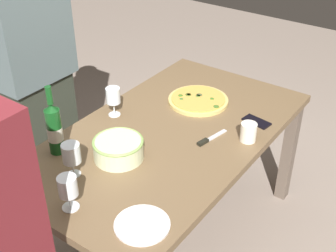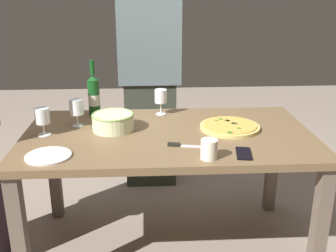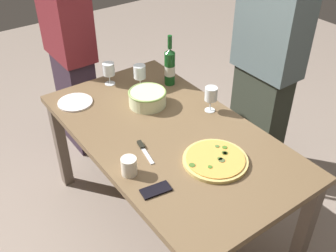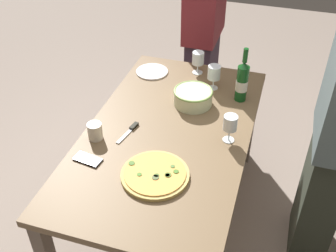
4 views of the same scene
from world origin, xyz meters
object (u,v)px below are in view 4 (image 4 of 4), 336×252
object	(u,v)px
wine_bottle	(242,81)
pizza_knife	(130,130)
wine_glass_near_pizza	(198,59)
cup_amber	(95,131)
person_guest_left	(203,34)
side_plate	(152,72)
serving_bowl	(193,96)
cell_phone	(88,159)
dining_table	(168,144)
pizza	(155,174)
wine_glass_far_left	(230,124)
wine_glass_by_bottle	(214,73)

from	to	relation	value
wine_bottle	pizza_knife	distance (m)	0.74
wine_glass_near_pizza	cup_amber	world-z (taller)	wine_glass_near_pizza
wine_bottle	person_guest_left	distance (m)	0.81
wine_bottle	side_plate	distance (m)	0.66
serving_bowl	person_guest_left	distance (m)	0.85
wine_glass_near_pizza	wine_bottle	bearing A→B (deg)	54.15
wine_glass_near_pizza	cell_phone	bearing A→B (deg)	-17.53
wine_bottle	person_guest_left	xyz separation A→B (m)	(-0.70, -0.40, -0.07)
cup_amber	side_plate	world-z (taller)	cup_amber
wine_bottle	side_plate	bearing A→B (deg)	-103.52
dining_table	cell_phone	xyz separation A→B (m)	(0.35, -0.32, 0.10)
cup_amber	pizza	bearing A→B (deg)	65.62
cup_amber	wine_glass_near_pizza	bearing A→B (deg)	156.94
wine_glass_far_left	pizza_knife	distance (m)	0.56
dining_table	wine_bottle	size ratio (longest dim) A/B	4.59
dining_table	wine_glass_by_bottle	world-z (taller)	wine_glass_by_bottle
wine_glass_far_left	pizza_knife	world-z (taller)	wine_glass_far_left
wine_glass_far_left	wine_glass_near_pizza	bearing A→B (deg)	-152.76
pizza	serving_bowl	bearing A→B (deg)	178.34
pizza_knife	person_guest_left	distance (m)	1.21
pizza_knife	wine_bottle	bearing A→B (deg)	132.90
dining_table	side_plate	xyz separation A→B (m)	(-0.59, -0.30, 0.10)
wine_bottle	wine_glass_near_pizza	xyz separation A→B (m)	(-0.24, -0.33, -0.02)
wine_glass_far_left	wine_bottle	bearing A→B (deg)	-179.26
pizza	serving_bowl	world-z (taller)	serving_bowl
cup_amber	serving_bowl	bearing A→B (deg)	138.45
side_plate	pizza_knife	distance (m)	0.66
wine_bottle	wine_glass_near_pizza	bearing A→B (deg)	-125.85
pizza	cup_amber	size ratio (longest dim) A/B	3.56
dining_table	wine_glass_near_pizza	bearing A→B (deg)	179.90
pizza_knife	person_guest_left	bearing A→B (deg)	173.70
pizza_knife	person_guest_left	xyz separation A→B (m)	(-1.20, 0.13, 0.06)
wine_glass_far_left	person_guest_left	distance (m)	1.19
wine_glass_far_left	cell_phone	xyz separation A→B (m)	(0.37, -0.66, -0.10)
pizza	cell_phone	size ratio (longest dim) A/B	2.36
dining_table	serving_bowl	distance (m)	0.35
person_guest_left	pizza_knife	bearing A→B (deg)	-9.86
wine_bottle	side_plate	size ratio (longest dim) A/B	1.59
serving_bowl	wine_glass_far_left	bearing A→B (deg)	44.29
serving_bowl	pizza_knife	xyz separation A→B (m)	(0.36, -0.27, -0.05)
cell_phone	wine_glass_far_left	bearing A→B (deg)	-51.53
wine_glass_far_left	cell_phone	bearing A→B (deg)	-60.42
wine_glass_far_left	side_plate	distance (m)	0.86
cell_phone	person_guest_left	world-z (taller)	person_guest_left
side_plate	person_guest_left	xyz separation A→B (m)	(-0.55, 0.23, 0.06)
cell_phone	person_guest_left	xyz separation A→B (m)	(-1.49, 0.25, 0.06)
side_plate	serving_bowl	bearing A→B (deg)	51.84
wine_bottle	wine_glass_far_left	world-z (taller)	wine_bottle
dining_table	cell_phone	size ratio (longest dim) A/B	11.11
wine_bottle	person_guest_left	bearing A→B (deg)	-150.25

